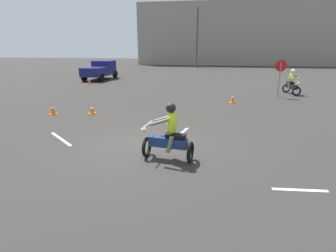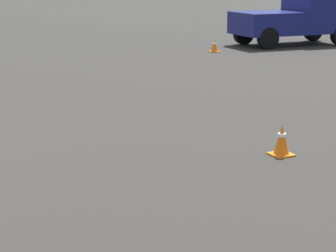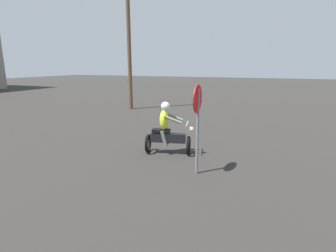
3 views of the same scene
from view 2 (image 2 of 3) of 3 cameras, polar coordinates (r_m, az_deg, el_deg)
The scene contains 3 objects.
pickup_truck at distance 24.74m, azimuth 10.80°, elevation 9.10°, with size 2.20×4.25×1.73m.
traffic_cone_near_left at distance 22.27m, azimuth 4.07°, elevation 6.96°, with size 0.32×0.32×0.43m.
traffic_cone_far_right at distance 10.03m, azimuth 9.87°, elevation -1.27°, with size 0.32×0.32×0.48m.
Camera 2 is at (11.02, 1.41, 2.77)m, focal length 70.00 mm.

